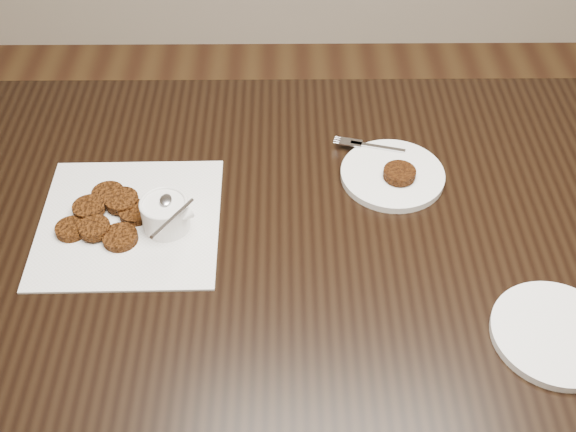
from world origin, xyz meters
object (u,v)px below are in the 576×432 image
object	(u,v)px
napkin	(130,221)
plate_with_patty	(393,172)
table	(336,365)
plate_empty	(556,334)
sauce_ramekin	(163,202)

from	to	relation	value
napkin	plate_with_patty	distance (m)	0.49
table	napkin	world-z (taller)	napkin
table	plate_empty	xyz separation A→B (m)	(0.30, -0.20, 0.38)
plate_empty	table	bearing A→B (deg)	147.18
sauce_ramekin	plate_with_patty	world-z (taller)	sauce_ramekin
table	plate_with_patty	size ratio (longest dim) A/B	7.85
sauce_ramekin	plate_empty	world-z (taller)	sauce_ramekin
plate_with_patty	napkin	bearing A→B (deg)	-166.56
table	napkin	bearing A→B (deg)	172.15
table	plate_empty	distance (m)	0.52
napkin	plate_empty	bearing A→B (deg)	-19.98
table	napkin	size ratio (longest dim) A/B	4.83
sauce_ramekin	plate_empty	bearing A→B (deg)	-20.98
napkin	sauce_ramekin	world-z (taller)	sauce_ramekin
sauce_ramekin	napkin	bearing A→B (deg)	169.58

